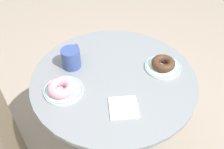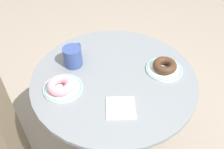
{
  "view_description": "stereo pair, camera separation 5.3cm",
  "coord_description": "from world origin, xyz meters",
  "px_view_note": "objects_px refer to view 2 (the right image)",
  "views": [
    {
      "loc": [
        -0.31,
        -0.77,
        1.53
      ],
      "look_at": [
        -0.01,
        -0.01,
        0.77
      ],
      "focal_mm": 38.79,
      "sensor_mm": 36.0,
      "label": 1
    },
    {
      "loc": [
        -0.26,
        -0.79,
        1.53
      ],
      "look_at": [
        -0.01,
        -0.01,
        0.77
      ],
      "focal_mm": 38.79,
      "sensor_mm": 36.0,
      "label": 2
    }
  ],
  "objects_px": {
    "cafe_table": "(114,107)",
    "donut_pink_frosted": "(61,85)",
    "plate_left": "(63,88)",
    "plate_right": "(164,69)",
    "coffee_mug": "(73,56)",
    "paper_napkin": "(121,108)",
    "donut_chocolate": "(165,65)"
  },
  "relations": [
    {
      "from": "plate_left",
      "to": "coffee_mug",
      "type": "relative_size",
      "value": 1.44
    },
    {
      "from": "donut_pink_frosted",
      "to": "donut_chocolate",
      "type": "distance_m",
      "value": 0.49
    },
    {
      "from": "cafe_table",
      "to": "donut_chocolate",
      "type": "height_order",
      "value": "donut_chocolate"
    },
    {
      "from": "plate_right",
      "to": "donut_chocolate",
      "type": "distance_m",
      "value": 0.02
    },
    {
      "from": "plate_left",
      "to": "coffee_mug",
      "type": "xyz_separation_m",
      "value": [
        0.08,
        0.16,
        0.04
      ]
    },
    {
      "from": "plate_left",
      "to": "plate_right",
      "type": "bearing_deg",
      "value": -2.59
    },
    {
      "from": "cafe_table",
      "to": "coffee_mug",
      "type": "relative_size",
      "value": 6.51
    },
    {
      "from": "cafe_table",
      "to": "plate_left",
      "type": "xyz_separation_m",
      "value": [
        -0.24,
        -0.01,
        0.24
      ]
    },
    {
      "from": "donut_pink_frosted",
      "to": "coffee_mug",
      "type": "xyz_separation_m",
      "value": [
        0.09,
        0.16,
        0.02
      ]
    },
    {
      "from": "donut_chocolate",
      "to": "paper_napkin",
      "type": "xyz_separation_m",
      "value": [
        -0.28,
        -0.16,
        -0.03
      ]
    },
    {
      "from": "paper_napkin",
      "to": "plate_right",
      "type": "bearing_deg",
      "value": 30.26
    },
    {
      "from": "cafe_table",
      "to": "donut_pink_frosted",
      "type": "distance_m",
      "value": 0.36
    },
    {
      "from": "cafe_table",
      "to": "donut_chocolate",
      "type": "distance_m",
      "value": 0.36
    },
    {
      "from": "donut_pink_frosted",
      "to": "paper_napkin",
      "type": "height_order",
      "value": "donut_pink_frosted"
    },
    {
      "from": "donut_pink_frosted",
      "to": "plate_left",
      "type": "bearing_deg",
      "value": 44.15
    },
    {
      "from": "paper_napkin",
      "to": "coffee_mug",
      "type": "xyz_separation_m",
      "value": [
        -0.13,
        0.34,
        0.05
      ]
    },
    {
      "from": "donut_pink_frosted",
      "to": "paper_napkin",
      "type": "bearing_deg",
      "value": -38.9
    },
    {
      "from": "cafe_table",
      "to": "plate_left",
      "type": "height_order",
      "value": "plate_left"
    },
    {
      "from": "cafe_table",
      "to": "coffee_mug",
      "type": "xyz_separation_m",
      "value": [
        -0.16,
        0.14,
        0.28
      ]
    },
    {
      "from": "cafe_table",
      "to": "coffee_mug",
      "type": "height_order",
      "value": "coffee_mug"
    },
    {
      "from": "donut_chocolate",
      "to": "coffee_mug",
      "type": "relative_size",
      "value": 0.96
    },
    {
      "from": "plate_left",
      "to": "donut_pink_frosted",
      "type": "height_order",
      "value": "donut_pink_frosted"
    },
    {
      "from": "plate_left",
      "to": "donut_chocolate",
      "type": "xyz_separation_m",
      "value": [
        0.49,
        -0.02,
        0.02
      ]
    },
    {
      "from": "plate_left",
      "to": "plate_right",
      "type": "height_order",
      "value": "same"
    },
    {
      "from": "cafe_table",
      "to": "donut_pink_frosted",
      "type": "xyz_separation_m",
      "value": [
        -0.25,
        -0.02,
        0.26
      ]
    },
    {
      "from": "plate_right",
      "to": "paper_napkin",
      "type": "xyz_separation_m",
      "value": [
        -0.28,
        -0.16,
        -0.0
      ]
    },
    {
      "from": "coffee_mug",
      "to": "paper_napkin",
      "type": "bearing_deg",
      "value": -68.84
    },
    {
      "from": "cafe_table",
      "to": "plate_right",
      "type": "xyz_separation_m",
      "value": [
        0.24,
        -0.03,
        0.24
      ]
    },
    {
      "from": "donut_chocolate",
      "to": "plate_right",
      "type": "bearing_deg",
      "value": -14.04
    },
    {
      "from": "cafe_table",
      "to": "coffee_mug",
      "type": "distance_m",
      "value": 0.35
    },
    {
      "from": "donut_chocolate",
      "to": "coffee_mug",
      "type": "distance_m",
      "value": 0.44
    },
    {
      "from": "plate_left",
      "to": "donut_chocolate",
      "type": "bearing_deg",
      "value": -2.59
    }
  ]
}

